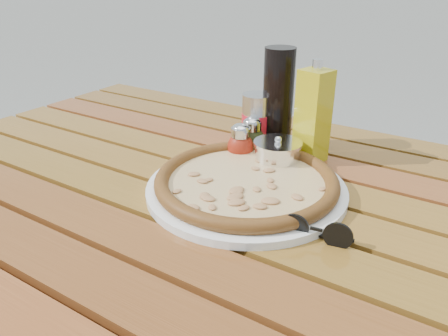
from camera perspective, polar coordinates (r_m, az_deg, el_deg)
The scene contains 10 objects.
table at distance 0.85m, azimuth -0.73°, elevation -6.95°, with size 1.40×0.90×0.75m.
plate at distance 0.79m, azimuth 2.91°, elevation -2.69°, with size 0.36×0.36×0.01m, color white.
pizza at distance 0.78m, azimuth 2.94°, elevation -1.67°, with size 0.39×0.39×0.03m.
pepper_shaker at distance 0.90m, azimuth 2.16°, elevation 3.24°, with size 0.06×0.06×0.08m.
oregano_shaker at distance 0.94m, azimuth 3.66°, elevation 4.17°, with size 0.06×0.06×0.08m.
dark_bottle at distance 0.96m, azimuth 7.06°, elevation 8.88°, with size 0.07×0.07×0.22m, color black.
soda_can at distance 0.97m, azimuth 4.30°, elevation 6.10°, with size 0.07×0.07×0.12m.
olive_oil_cruet at distance 0.91m, azimuth 11.54°, elevation 6.70°, with size 0.07×0.07×0.21m.
parmesan_tin at distance 0.87m, azimuth 6.97°, elevation 1.68°, with size 0.11×0.11×0.07m.
sunglasses at distance 0.67m, azimuth 11.94°, elevation -8.18°, with size 0.11×0.04×0.04m.
Camera 1 is at (0.39, -0.60, 1.13)m, focal length 35.00 mm.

